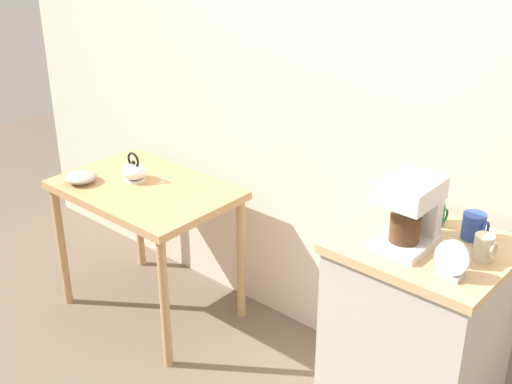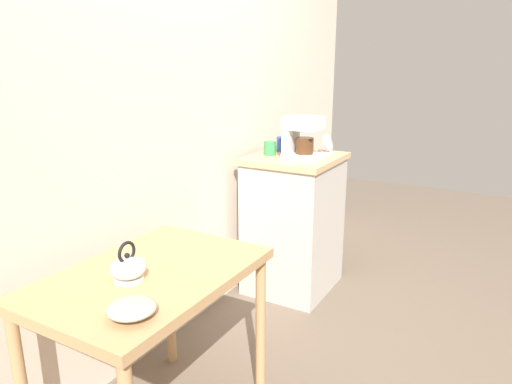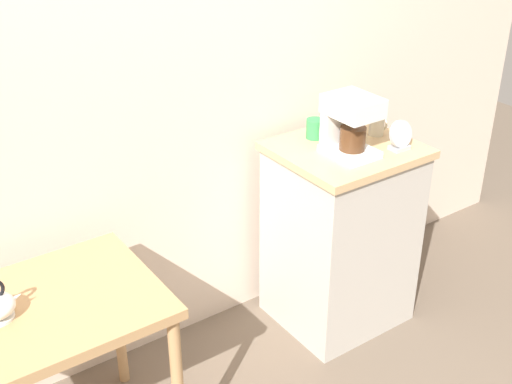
{
  "view_description": "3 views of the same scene",
  "coord_description": "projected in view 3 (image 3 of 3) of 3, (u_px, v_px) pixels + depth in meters",
  "views": [
    {
      "loc": [
        1.69,
        -1.94,
        2.12
      ],
      "look_at": [
        0.02,
        -0.01,
        0.91
      ],
      "focal_mm": 47.72,
      "sensor_mm": 36.0,
      "label": 1
    },
    {
      "loc": [
        -1.91,
        -1.15,
        1.48
      ],
      "look_at": [
        0.06,
        -0.03,
        0.85
      ],
      "focal_mm": 32.58,
      "sensor_mm": 36.0,
      "label": 2
    },
    {
      "loc": [
        -1.09,
        -1.88,
        2.09
      ],
      "look_at": [
        0.18,
        -0.06,
        0.92
      ],
      "focal_mm": 46.53,
      "sensor_mm": 36.0,
      "label": 3
    }
  ],
  "objects": [
    {
      "name": "ground_plane",
      "position": [
        214.0,
        384.0,
        2.89
      ],
      "size": [
        8.0,
        8.0,
        0.0
      ],
      "primitive_type": "plane",
      "color": "#6B5B4C"
    },
    {
      "name": "back_wall",
      "position": [
        165.0,
        40.0,
        2.62
      ],
      "size": [
        4.4,
        0.1,
        2.8
      ],
      "primitive_type": "cube",
      "color": "beige",
      "rests_on": "ground_plane"
    },
    {
      "name": "wooden_table",
      "position": [
        32.0,
        332.0,
        2.23
      ],
      "size": [
        0.88,
        0.6,
        0.72
      ],
      "color": "tan",
      "rests_on": "ground_plane"
    },
    {
      "name": "kitchen_counter",
      "position": [
        340.0,
        235.0,
        3.12
      ],
      "size": [
        0.6,
        0.54,
        0.91
      ],
      "color": "#BCB7AD",
      "rests_on": "ground_plane"
    },
    {
      "name": "coffee_maker",
      "position": [
        348.0,
        122.0,
        2.78
      ],
      "size": [
        0.18,
        0.22,
        0.26
      ],
      "color": "white",
      "rests_on": "kitchen_counter"
    },
    {
      "name": "mug_small_cream",
      "position": [
        377.0,
        125.0,
        3.0
      ],
      "size": [
        0.07,
        0.07,
        0.09
      ],
      "color": "beige",
      "rests_on": "kitchen_counter"
    },
    {
      "name": "mug_blue",
      "position": [
        344.0,
        121.0,
        3.04
      ],
      "size": [
        0.09,
        0.08,
        0.1
      ],
      "color": "#2D4CAD",
      "rests_on": "kitchen_counter"
    },
    {
      "name": "mug_tall_green",
      "position": [
        315.0,
        129.0,
        2.97
      ],
      "size": [
        0.08,
        0.08,
        0.09
      ],
      "color": "#338C4C",
      "rests_on": "kitchen_counter"
    },
    {
      "name": "table_clock",
      "position": [
        400.0,
        137.0,
        2.85
      ],
      "size": [
        0.12,
        0.06,
        0.13
      ],
      "color": "#B2B5BA",
      "rests_on": "kitchen_counter"
    }
  ]
}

